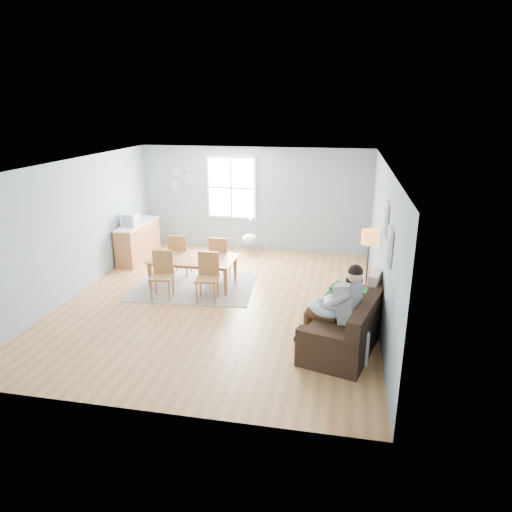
% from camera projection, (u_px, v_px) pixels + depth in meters
% --- Properties ---
extents(room, '(8.40, 9.40, 3.90)m').
position_uv_depth(room, '(217.00, 179.00, 8.29)').
color(room, '#B0703E').
extents(window, '(1.32, 0.08, 1.62)m').
position_uv_depth(window, '(232.00, 188.00, 11.86)').
color(window, white).
rests_on(window, room).
extents(pictures, '(0.05, 1.34, 0.74)m').
position_uv_depth(pictures, '(387.00, 232.00, 6.95)').
color(pictures, white).
rests_on(pictures, room).
extents(wall_plates, '(0.67, 0.02, 0.66)m').
position_uv_depth(wall_plates, '(180.00, 179.00, 12.07)').
color(wall_plates, '#94ABB1').
rests_on(wall_plates, room).
extents(sofa, '(1.50, 2.36, 0.89)m').
position_uv_depth(sofa, '(351.00, 325.00, 7.39)').
color(sofa, black).
rests_on(sofa, room).
extents(green_throw, '(1.19, 1.10, 0.04)m').
position_uv_depth(green_throw, '(358.00, 294.00, 7.96)').
color(green_throw, '#166221').
rests_on(green_throw, sofa).
extents(beige_pillow, '(0.28, 0.54, 0.52)m').
position_uv_depth(beige_pillow, '(375.00, 287.00, 7.62)').
color(beige_pillow, '#BEAD91').
rests_on(beige_pillow, sofa).
extents(father, '(1.12, 0.79, 1.47)m').
position_uv_depth(father, '(338.00, 304.00, 7.03)').
color(father, gray).
rests_on(father, sofa).
extents(nursing_pillow, '(0.74, 0.73, 0.23)m').
position_uv_depth(nursing_pillow, '(328.00, 307.00, 7.13)').
color(nursing_pillow, '#CBEAFD').
rests_on(nursing_pillow, father).
extents(infant, '(0.15, 0.38, 0.14)m').
position_uv_depth(infant, '(328.00, 301.00, 7.14)').
color(infant, white).
rests_on(infant, nursing_pillow).
extents(toddler, '(0.59, 0.43, 0.87)m').
position_uv_depth(toddler, '(351.00, 295.00, 7.46)').
color(toddler, white).
rests_on(toddler, sofa).
extents(floor_lamp, '(0.30, 0.30, 1.49)m').
position_uv_depth(floor_lamp, '(369.00, 244.00, 8.52)').
color(floor_lamp, black).
rests_on(floor_lamp, room).
extents(storage_cube, '(0.57, 0.53, 0.54)m').
position_uv_depth(storage_cube, '(348.00, 343.00, 6.89)').
color(storage_cube, silver).
rests_on(storage_cube, room).
extents(rug, '(2.68, 2.12, 0.01)m').
position_uv_depth(rug, '(194.00, 286.00, 9.77)').
color(rug, gray).
rests_on(rug, room).
extents(dining_table, '(1.81, 1.01, 0.63)m').
position_uv_depth(dining_table, '(193.00, 273.00, 9.67)').
color(dining_table, '#966031').
rests_on(dining_table, rug).
extents(chair_sw, '(0.49, 0.49, 0.96)m').
position_uv_depth(chair_sw, '(162.00, 272.00, 9.06)').
color(chair_sw, '#A36838').
rests_on(chair_sw, rug).
extents(chair_se, '(0.47, 0.47, 0.96)m').
position_uv_depth(chair_se, '(208.00, 273.00, 8.96)').
color(chair_se, '#A36838').
rests_on(chair_se, rug).
extents(chair_nw, '(0.46, 0.46, 0.97)m').
position_uv_depth(chair_nw, '(179.00, 252.00, 10.23)').
color(chair_nw, '#A36838').
rests_on(chair_nw, rug).
extents(chair_ne, '(0.43, 0.43, 0.95)m').
position_uv_depth(chair_ne, '(219.00, 254.00, 10.14)').
color(chair_ne, '#A36838').
rests_on(chair_ne, rug).
extents(counter, '(0.52, 1.67, 0.93)m').
position_uv_depth(counter, '(138.00, 241.00, 11.40)').
color(counter, '#966031').
rests_on(counter, room).
extents(monitor, '(0.36, 0.34, 0.30)m').
position_uv_depth(monitor, '(131.00, 220.00, 10.91)').
color(monitor, '#AAAAAF').
rests_on(monitor, counter).
extents(baby_swing, '(1.23, 1.24, 0.95)m').
position_uv_depth(baby_swing, '(250.00, 238.00, 11.81)').
color(baby_swing, '#AAAAAF').
rests_on(baby_swing, room).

